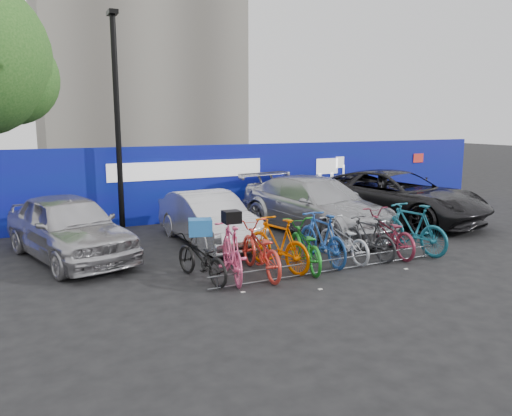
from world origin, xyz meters
TOP-DOWN VIEW (x-y plane):
  - ground at (0.00, 0.00)m, footprint 100.00×100.00m
  - hoarding at (0.01, 6.00)m, footprint 22.00×0.18m
  - lamppost at (-3.20, 5.40)m, footprint 0.25×0.50m
  - bike_rack at (-0.00, -0.60)m, footprint 5.60×0.03m
  - car_0 at (-4.87, 2.97)m, footprint 2.94×4.77m
  - car_1 at (-1.45, 2.92)m, footprint 1.65×4.12m
  - car_2 at (1.83, 2.90)m, footprint 3.06×5.66m
  - car_3 at (4.93, 3.07)m, footprint 4.19×6.29m
  - bike_0 at (-2.67, 0.10)m, footprint 0.99×1.88m
  - bike_1 at (-2.08, -0.09)m, footprint 0.94×2.01m
  - bike_2 at (-1.43, -0.06)m, footprint 0.88×2.12m
  - bike_3 at (-0.93, 0.08)m, footprint 0.98×2.01m
  - bike_4 at (-0.36, -0.08)m, footprint 1.09×2.06m
  - bike_5 at (0.20, 0.09)m, footprint 0.59×1.95m
  - bike_6 at (0.78, 0.10)m, footprint 0.69×1.84m
  - bike_7 at (1.41, -0.03)m, footprint 0.69×1.71m
  - bike_8 at (2.02, 0.02)m, footprint 0.88×2.08m
  - bike_9 at (2.68, -0.08)m, footprint 0.87×2.09m
  - cargo_crate at (-2.67, 0.10)m, footprint 0.53×0.46m
  - cargo_topcase at (-2.08, -0.09)m, footprint 0.35×0.31m

SIDE VIEW (x-z plane):
  - ground at x=0.00m, z-range 0.00..0.00m
  - bike_rack at x=0.00m, z-range 0.01..0.31m
  - bike_0 at x=-2.67m, z-range 0.00..0.94m
  - bike_6 at x=0.78m, z-range 0.00..0.96m
  - bike_7 at x=1.41m, z-range 0.00..1.00m
  - bike_4 at x=-0.36m, z-range 0.00..1.03m
  - bike_8 at x=2.02m, z-range 0.00..1.07m
  - bike_2 at x=-1.43m, z-range 0.00..1.09m
  - bike_3 at x=-0.93m, z-range 0.00..1.16m
  - bike_5 at x=0.20m, z-range 0.00..1.17m
  - bike_1 at x=-2.08m, z-range 0.00..1.17m
  - bike_9 at x=2.68m, z-range 0.00..1.22m
  - car_1 at x=-1.45m, z-range 0.00..1.33m
  - car_0 at x=-4.87m, z-range 0.00..1.52m
  - car_2 at x=1.83m, z-range 0.00..1.56m
  - car_3 at x=4.93m, z-range 0.00..1.61m
  - cargo_crate at x=-2.67m, z-range 0.94..1.26m
  - hoarding at x=0.01m, z-range 0.00..2.40m
  - cargo_topcase at x=-2.08m, z-range 1.17..1.42m
  - lamppost at x=-3.20m, z-range 0.22..6.33m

